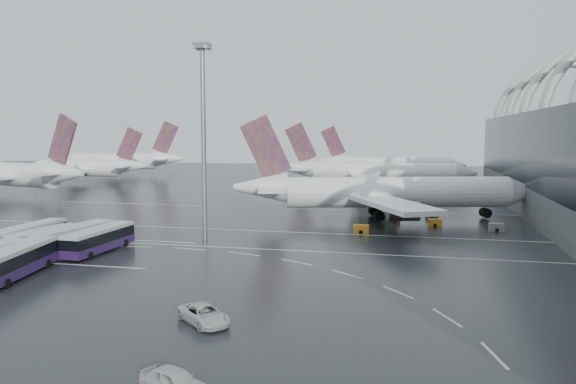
% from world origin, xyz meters
% --- Properties ---
extents(ground, '(420.00, 420.00, 0.00)m').
position_xyz_m(ground, '(0.00, 0.00, 0.00)').
color(ground, black).
rests_on(ground, ground).
extents(lane_marking_near, '(120.00, 0.25, 0.01)m').
position_xyz_m(lane_marking_near, '(0.00, -2.00, 0.01)').
color(lane_marking_near, silver).
rests_on(lane_marking_near, ground).
extents(lane_marking_mid, '(120.00, 0.25, 0.01)m').
position_xyz_m(lane_marking_mid, '(0.00, 12.00, 0.01)').
color(lane_marking_mid, silver).
rests_on(lane_marking_mid, ground).
extents(lane_marking_far, '(120.00, 0.25, 0.01)m').
position_xyz_m(lane_marking_far, '(0.00, 40.00, 0.01)').
color(lane_marking_far, silver).
rests_on(lane_marking_far, ground).
extents(bus_bay_line_south, '(28.00, 0.25, 0.01)m').
position_xyz_m(bus_bay_line_south, '(-24.00, -16.00, 0.01)').
color(bus_bay_line_south, silver).
rests_on(bus_bay_line_south, ground).
extents(bus_bay_line_north, '(28.00, 0.25, 0.01)m').
position_xyz_m(bus_bay_line_north, '(-24.00, 0.00, 0.01)').
color(bus_bay_line_north, silver).
rests_on(bus_bay_line_north, ground).
extents(airliner_main, '(56.79, 49.09, 19.44)m').
position_xyz_m(airliner_main, '(15.07, 29.50, 4.87)').
color(airliner_main, white).
rests_on(airliner_main, ground).
extents(airliner_gate_b, '(55.14, 49.62, 19.17)m').
position_xyz_m(airliner_gate_b, '(9.38, 83.98, 4.80)').
color(airliner_gate_b, white).
rests_on(airliner_gate_b, ground).
extents(airliner_gate_c, '(52.51, 48.40, 18.71)m').
position_xyz_m(airliner_gate_c, '(11.46, 127.20, 4.68)').
color(airliner_gate_c, white).
rests_on(airliner_gate_c, ground).
extents(jet_remote_west, '(47.32, 38.41, 20.79)m').
position_xyz_m(jet_remote_west, '(-77.72, 48.54, 5.37)').
color(jet_remote_west, white).
rests_on(jet_remote_west, ground).
extents(jet_remote_mid, '(41.37, 33.41, 17.99)m').
position_xyz_m(jet_remote_mid, '(-82.52, 86.60, 4.64)').
color(jet_remote_mid, white).
rests_on(jet_remote_mid, ground).
extents(jet_remote_far, '(47.39, 38.42, 20.74)m').
position_xyz_m(jet_remote_far, '(-87.30, 117.75, 5.35)').
color(jet_remote_far, white).
rests_on(jet_remote_far, ground).
extents(bus_row_near_a, '(3.24, 13.04, 3.20)m').
position_xyz_m(bus_row_near_a, '(-31.75, -7.83, 1.76)').
color(bus_row_near_a, '#281441').
rests_on(bus_row_near_a, ground).
extents(bus_row_near_b, '(4.20, 12.27, 2.96)m').
position_xyz_m(bus_row_near_b, '(-28.44, -10.29, 1.63)').
color(bus_row_near_b, '#281441').
rests_on(bus_row_near_b, ground).
extents(bus_row_near_c, '(4.79, 13.86, 3.34)m').
position_xyz_m(bus_row_near_c, '(-24.39, -8.44, 1.84)').
color(bus_row_near_c, '#281441').
rests_on(bus_row_near_c, ground).
extents(bus_row_near_d, '(3.53, 13.41, 3.28)m').
position_xyz_m(bus_row_near_d, '(-20.35, -8.82, 1.80)').
color(bus_row_near_d, '#281441').
rests_on(bus_row_near_d, ground).
extents(bus_row_far_c, '(5.41, 14.16, 3.41)m').
position_xyz_m(bus_row_far_c, '(-22.21, -22.81, 1.87)').
color(bus_row_far_c, '#281441').
rests_on(bus_row_far_c, ground).
extents(van_curve_a, '(6.06, 5.79, 1.60)m').
position_xyz_m(van_curve_a, '(3.84, -32.57, 0.80)').
color(van_curve_a, silver).
rests_on(van_curve_a, ground).
extents(van_curve_b, '(5.21, 3.57, 1.65)m').
position_xyz_m(van_curve_b, '(6.80, -45.07, 0.82)').
color(van_curve_b, silver).
rests_on(van_curve_b, ground).
extents(floodlight_mast, '(2.22, 2.22, 28.96)m').
position_xyz_m(floodlight_mast, '(-9.50, 2.26, 18.22)').
color(floodlight_mast, gray).
rests_on(floodlight_mast, ground).
extents(gse_cart_belly_a, '(2.35, 1.39, 1.28)m').
position_xyz_m(gse_cart_belly_a, '(24.54, 22.93, 0.64)').
color(gse_cart_belly_a, '#BF7A19').
rests_on(gse_cart_belly_a, ground).
extents(gse_cart_belly_b, '(2.36, 1.40, 1.29)m').
position_xyz_m(gse_cart_belly_b, '(24.34, 34.51, 0.64)').
color(gse_cart_belly_b, slate).
rests_on(gse_cart_belly_b, ground).
extents(gse_cart_belly_c, '(2.47, 1.46, 1.35)m').
position_xyz_m(gse_cart_belly_c, '(12.75, 13.57, 0.67)').
color(gse_cart_belly_c, '#BF7A19').
rests_on(gse_cart_belly_c, ground).
extents(gse_cart_belly_d, '(2.38, 1.40, 1.30)m').
position_xyz_m(gse_cart_belly_d, '(34.23, 20.38, 0.65)').
color(gse_cart_belly_d, slate).
rests_on(gse_cart_belly_d, ground).
extents(gse_cart_belly_e, '(1.94, 1.14, 1.06)m').
position_xyz_m(gse_cart_belly_e, '(17.60, 27.72, 0.53)').
color(gse_cart_belly_e, '#BF7A19').
rests_on(gse_cart_belly_e, ground).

